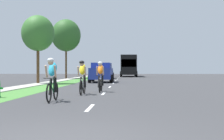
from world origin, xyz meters
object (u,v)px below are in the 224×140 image
cyclist_lead (52,79)px  pickup_dark_green (105,72)px  cyclist_trailing (82,77)px  street_tree_far (66,35)px  cyclist_distant (101,76)px  bus_black (129,65)px  street_tree_near (38,33)px  suv_blue (102,72)px  sedan_red (129,71)px

cyclist_lead → pickup_dark_green: (-0.15, 29.71, 0.02)m
pickup_dark_green → cyclist_trailing: bearing=-88.3°
street_tree_far → cyclist_distant: bearing=-74.6°
bus_black → street_tree_near: size_ratio=2.04×
cyclist_trailing → bus_black: size_ratio=0.15×
suv_blue → sedan_red: size_ratio=1.09×
sedan_red → cyclist_trailing: bearing=-92.6°
cyclist_lead → street_tree_far: bearing=100.3°
cyclist_lead → suv_blue: 17.27m
cyclist_trailing → street_tree_far: 26.53m
suv_blue → cyclist_lead: bearing=-91.3°
pickup_dark_green → street_tree_near: 16.64m
suv_blue → pickup_dark_green: (-0.55, 12.44, -0.12)m
suv_blue → sedan_red: suv_blue is taller
suv_blue → pickup_dark_green: size_ratio=0.92×
cyclist_distant → street_tree_far: bearing=105.4°
cyclist_lead → street_tree_near: street_tree_near is taller
cyclist_lead → suv_blue: size_ratio=0.37×
cyclist_lead → cyclist_distant: size_ratio=1.00×
suv_blue → street_tree_far: 13.45m
cyclist_lead → cyclist_trailing: bearing=78.2°
street_tree_near → street_tree_far: bearing=92.1°
street_tree_near → street_tree_far: street_tree_far is taller
pickup_dark_green → street_tree_far: (-5.02, -1.14, 4.81)m
cyclist_trailing → cyclist_distant: 1.84m
cyclist_lead → street_tree_far: 29.43m
cyclist_lead → street_tree_near: (-4.63, 14.03, 3.36)m
cyclist_trailing → bus_black: 38.53m
suv_blue → street_tree_far: size_ratio=0.61×
cyclist_trailing → cyclist_distant: bearing=67.6°
cyclist_distant → sedan_red: size_ratio=0.40×
sedan_red → street_tree_far: street_tree_far is taller
street_tree_far → bus_black: bearing=57.6°
cyclist_distant → cyclist_trailing: bearing=-112.4°
suv_blue → street_tree_far: (-5.57, 11.30, 4.69)m
cyclist_trailing → cyclist_distant: (0.70, 1.70, 0.00)m
cyclist_distant → suv_blue: bearing=94.4°
cyclist_trailing → street_tree_far: street_tree_far is taller
cyclist_lead → bus_black: 41.70m
sedan_red → street_tree_far: 33.01m
cyclist_lead → pickup_dark_green: pickup_dark_green is taller
cyclist_lead → bus_black: bus_black is taller
cyclist_trailing → street_tree_near: street_tree_near is taller
suv_blue → bus_black: 24.48m
suv_blue → street_tree_far: street_tree_far is taller
bus_black → street_tree_near: (-7.70, -27.54, 2.19)m
suv_blue → pickup_dark_green: 12.45m
bus_black → street_tree_far: 15.82m
cyclist_distant → street_tree_far: (-6.53, 23.73, 4.82)m
street_tree_far → pickup_dark_green: bearing=12.8°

